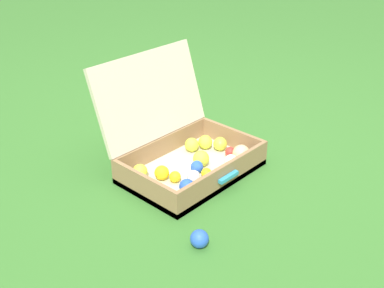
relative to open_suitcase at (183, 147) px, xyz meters
name	(u,v)px	position (x,y,z in m)	size (l,w,h in m)	color
ground_plane	(197,161)	(0.09, 0.00, -0.11)	(16.00, 16.00, 0.00)	#336B28
open_suitcase	(183,147)	(0.00, 0.00, 0.00)	(0.58, 0.53, 0.48)	beige
stray_ball_on_grass	(199,239)	(-0.35, -0.41, -0.07)	(0.07, 0.07, 0.07)	blue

